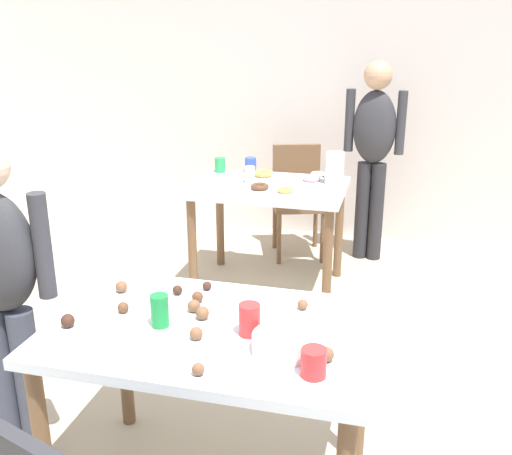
{
  "coord_description": "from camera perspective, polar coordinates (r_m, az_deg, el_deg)",
  "views": [
    {
      "loc": [
        0.55,
        -1.86,
        1.8
      ],
      "look_at": [
        -0.09,
        0.65,
        0.9
      ],
      "focal_mm": 41.78,
      "sensor_mm": 36.0,
      "label": 1
    }
  ],
  "objects": [
    {
      "name": "cup_far_0",
      "position": [
        4.37,
        -0.53,
        6.02
      ],
      "size": [
        0.08,
        0.08,
        0.11
      ],
      "primitive_type": "cylinder",
      "color": "#3351B2",
      "rests_on": "dining_table_far"
    },
    {
      "name": "mixing_bowl",
      "position": [
        2.03,
        2.61,
        -11.01
      ],
      "size": [
        0.21,
        0.21,
        0.06
      ],
      "primitive_type": "cylinder",
      "color": "white",
      "rests_on": "dining_table_near"
    },
    {
      "name": "dining_table_far",
      "position": [
        4.06,
        1.26,
        2.53
      ],
      "size": [
        1.03,
        0.73,
        0.75
      ],
      "color": "silver",
      "rests_on": "ground_plane"
    },
    {
      "name": "donut_far_4",
      "position": [
        3.92,
        0.35,
        3.94
      ],
      "size": [
        0.12,
        0.12,
        0.04
      ],
      "primitive_type": "torus",
      "color": "brown",
      "rests_on": "dining_table_far"
    },
    {
      "name": "cake_ball_8",
      "position": [
        2.24,
        -5.16,
        -8.16
      ],
      "size": [
        0.05,
        0.05,
        0.05
      ],
      "primitive_type": "sphere",
      "color": "brown",
      "rests_on": "dining_table_near"
    },
    {
      "name": "cake_ball_3",
      "position": [
        2.11,
        -5.74,
        -10.05
      ],
      "size": [
        0.05,
        0.05,
        0.05
      ],
      "primitive_type": "sphere",
      "color": "brown",
      "rests_on": "dining_table_near"
    },
    {
      "name": "cake_ball_10",
      "position": [
        1.99,
        6.77,
        -11.98
      ],
      "size": [
        0.05,
        0.05,
        0.05
      ],
      "primitive_type": "sphere",
      "color": "brown",
      "rests_on": "dining_table_near"
    },
    {
      "name": "fork_near",
      "position": [
        2.54,
        -9.27,
        -5.5
      ],
      "size": [
        0.17,
        0.02,
        0.01
      ],
      "primitive_type": "cube",
      "color": "silver",
      "rests_on": "dining_table_near"
    },
    {
      "name": "person_girl_near",
      "position": [
        2.57,
        -23.18,
        -4.91
      ],
      "size": [
        0.45,
        0.23,
        1.39
      ],
      "color": "#383D4C",
      "rests_on": "ground_plane"
    },
    {
      "name": "cup_near_1",
      "position": [
        1.91,
        5.54,
        -12.76
      ],
      "size": [
        0.08,
        0.08,
        0.09
      ],
      "primitive_type": "cylinder",
      "color": "red",
      "rests_on": "dining_table_near"
    },
    {
      "name": "donut_far_5",
      "position": [
        4.24,
        7.35,
        4.96
      ],
      "size": [
        0.13,
        0.13,
        0.04
      ],
      "primitive_type": "torus",
      "color": "white",
      "rests_on": "dining_table_far"
    },
    {
      "name": "dining_table_near",
      "position": [
        2.25,
        -4.25,
        -11.72
      ],
      "size": [
        1.19,
        0.76,
        0.75
      ],
      "color": "silver",
      "rests_on": "ground_plane"
    },
    {
      "name": "cake_ball_6",
      "position": [
        2.34,
        -12.61,
        -7.49
      ],
      "size": [
        0.04,
        0.04,
        0.04
      ],
      "primitive_type": "sphere",
      "color": "brown",
      "rests_on": "dining_table_near"
    },
    {
      "name": "cake_ball_5",
      "position": [
        2.5,
        -12.76,
        -5.55
      ],
      "size": [
        0.05,
        0.05,
        0.05
      ],
      "primitive_type": "sphere",
      "color": "brown",
      "rests_on": "dining_table_near"
    },
    {
      "name": "donut_far_0",
      "position": [
        3.85,
        2.81,
        3.59
      ],
      "size": [
        0.1,
        0.1,
        0.03
      ],
      "primitive_type": "torus",
      "color": "gold",
      "rests_on": "dining_table_far"
    },
    {
      "name": "cup_near_0",
      "position": [
        2.12,
        -0.64,
        -8.82
      ],
      "size": [
        0.08,
        0.08,
        0.12
      ],
      "primitive_type": "cylinder",
      "color": "red",
      "rests_on": "dining_table_near"
    },
    {
      "name": "soda_can",
      "position": [
        2.2,
        -9.21,
        -7.86
      ],
      "size": [
        0.07,
        0.07,
        0.12
      ],
      "primitive_type": "cylinder",
      "color": "#198438",
      "rests_on": "dining_table_near"
    },
    {
      "name": "person_adult_far",
      "position": [
        4.61,
        11.19,
        7.83
      ],
      "size": [
        0.45,
        0.22,
        1.53
      ],
      "color": "#28282D",
      "rests_on": "ground_plane"
    },
    {
      "name": "donut_far_3",
      "position": [
        4.26,
        0.7,
        5.2
      ],
      "size": [
        0.13,
        0.13,
        0.04
      ],
      "primitive_type": "torus",
      "color": "gold",
      "rests_on": "dining_table_far"
    },
    {
      "name": "cup_far_2",
      "position": [
        4.08,
        -0.58,
        5.09
      ],
      "size": [
        0.07,
        0.07,
        0.11
      ],
      "primitive_type": "cylinder",
      "color": "white",
      "rests_on": "dining_table_far"
    },
    {
      "name": "cake_ball_0",
      "position": [
        2.44,
        -7.52,
        -5.96
      ],
      "size": [
        0.04,
        0.04,
        0.04
      ],
      "primitive_type": "sphere",
      "color": "#3D2319",
      "rests_on": "dining_table_near"
    },
    {
      "name": "wall_back",
      "position": [
        5.11,
        8.26,
        13.41
      ],
      "size": [
        6.4,
        0.1,
        2.6
      ],
      "primitive_type": "cube",
      "color": "silver",
      "rests_on": "ground_plane"
    },
    {
      "name": "pitcher_far",
      "position": [
        4.07,
        7.55,
        5.66
      ],
      "size": [
        0.13,
        0.13,
        0.22
      ],
      "primitive_type": "cylinder",
      "color": "white",
      "rests_on": "dining_table_far"
    },
    {
      "name": "cake_ball_2",
      "position": [
        2.31,
        4.49,
        -7.36
      ],
      "size": [
        0.04,
        0.04,
        0.04
      ],
      "primitive_type": "sphere",
      "color": "brown",
      "rests_on": "dining_table_near"
    },
    {
      "name": "cup_far_1",
      "position": [
        4.38,
        -3.47,
        6.0
      ],
      "size": [
        0.08,
        0.08,
        0.11
      ],
      "primitive_type": "cylinder",
      "color": "green",
      "rests_on": "dining_table_far"
    },
    {
      "name": "cake_ball_11",
      "position": [
        2.37,
        -5.62,
        -6.63
      ],
      "size": [
        0.05,
        0.05,
        0.05
      ],
      "primitive_type": "sphere",
      "color": "brown",
      "rests_on": "dining_table_near"
    },
    {
      "name": "cake_ball_4",
      "position": [
        1.92,
        -5.56,
        -13.35
      ],
      "size": [
        0.04,
        0.04,
        0.04
      ],
      "primitive_type": "sphere",
      "color": "brown",
      "rests_on": "dining_table_near"
    },
    {
      "name": "cake_ball_1",
      "position": [
        2.47,
        -4.71,
        -5.59
      ],
      "size": [
        0.04,
        0.04,
        0.04
      ],
      "primitive_type": "sphere",
      "color": "#3D2319",
      "rests_on": "dining_table_near"
    },
    {
      "name": "chair_far_table",
      "position": [
        4.77,
        3.99,
        3.29
      ],
      "size": [
        0.5,
        0.5,
        0.87
      ],
      "color": "brown",
      "rests_on": "ground_plane"
    },
    {
      "name": "donut_far_1",
      "position": [
        4.15,
        5.35,
        4.72
      ],
      "size": [
        0.12,
        0.12,
        0.04
      ],
      "primitive_type": "torus",
      "color": "pink",
      "rests_on": "dining_table_far"
    },
    {
      "name": "donut_far_2",
      "position": [
        4.28,
        5.91,
        5.1
      ],
      "size": [
        0.1,
        0.1,
        0.03
      ],
      "primitive_type": "torus",
      "color": "white",
      "rests_on": "dining_table_far"
    },
    {
      "name": "cake_ball_9",
      "position": [
        2.3,
        -5.97,
        -7.48
      ],
      "size": [
        0.05,
        0.05,
        0.05
      ],
      "primitive_type": "sphere",
      "color": "brown",
      "rests_on": "dining_table_near"
    },
    {
      "name": "cake_ball_7",
      "position": [
        2.28,
        -17.58,
        -8.5
      ],
      "size": [
        0.05,
        0.05,
        0.05
      ],
      "primitive_type": "sphere",
      "color": "#3D2319",
      "rests_on": "dining_table_near"
    }
  ]
}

